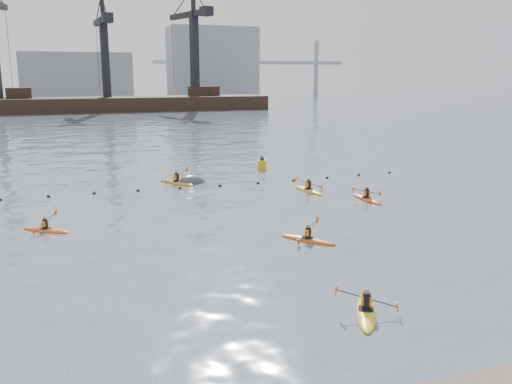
% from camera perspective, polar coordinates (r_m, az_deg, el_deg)
% --- Properties ---
extents(ground, '(400.00, 400.00, 0.00)m').
position_cam_1_polar(ground, '(20.33, 11.12, -11.75)').
color(ground, '#3C4957').
rests_on(ground, ground).
extents(float_line, '(33.24, 0.73, 0.24)m').
position_cam_1_polar(float_line, '(40.32, -5.96, 0.57)').
color(float_line, black).
rests_on(float_line, ground).
extents(barge_pier, '(72.00, 19.30, 29.50)m').
position_cam_1_polar(barge_pier, '(126.36, -15.45, 9.06)').
color(barge_pier, black).
rests_on(barge_pier, ground).
extents(skyline, '(141.00, 28.00, 22.00)m').
position_cam_1_polar(skyline, '(166.56, -15.84, 12.26)').
color(skyline, gray).
rests_on(skyline, ground).
extents(kayaker_0, '(2.35, 2.83, 1.13)m').
position_cam_1_polar(kayaker_0, '(27.42, 5.49, -4.94)').
color(kayaker_0, '#CF5713').
rests_on(kayaker_0, ground).
extents(kayaker_1, '(2.18, 3.19, 1.10)m').
position_cam_1_polar(kayaker_1, '(19.79, 11.50, -12.15)').
color(kayaker_1, yellow).
rests_on(kayaker_1, ground).
extents(kayaker_2, '(2.60, 2.20, 1.03)m').
position_cam_1_polar(kayaker_2, '(31.07, -21.28, -3.69)').
color(kayaker_2, '#ED5A16').
rests_on(kayaker_2, ground).
extents(kayaker_3, '(2.36, 3.50, 1.28)m').
position_cam_1_polar(kayaker_3, '(38.80, 5.55, 0.23)').
color(kayaker_3, gold).
rests_on(kayaker_3, ground).
extents(kayaker_4, '(2.25, 3.34, 1.12)m').
position_cam_1_polar(kayaker_4, '(36.76, 11.55, -0.66)').
color(kayaker_4, '#EB4116').
rests_on(kayaker_4, ground).
extents(kayaker_5, '(2.54, 3.33, 1.23)m').
position_cam_1_polar(kayaker_5, '(41.80, -8.35, 1.04)').
color(kayaker_5, gold).
rests_on(kayaker_5, ground).
extents(mooring_buoy, '(2.95, 2.46, 1.67)m').
position_cam_1_polar(mooring_buoy, '(41.98, -6.68, 0.98)').
color(mooring_buoy, '#3F4244').
rests_on(mooring_buoy, ground).
extents(nav_buoy, '(0.77, 0.77, 1.40)m').
position_cam_1_polar(nav_buoy, '(47.41, 0.63, 2.90)').
color(nav_buoy, orange).
rests_on(nav_buoy, ground).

